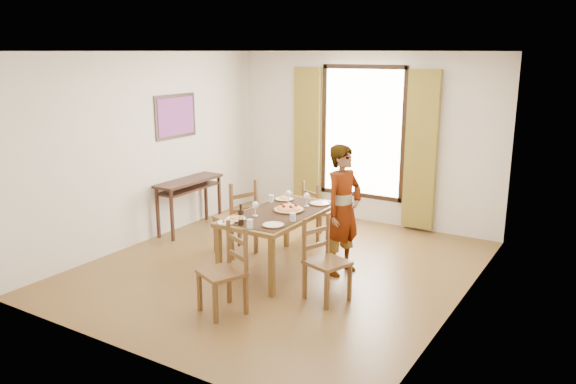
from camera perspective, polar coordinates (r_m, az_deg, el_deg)
The scene contains 22 objects.
ground at distance 7.28m, azimuth -0.81°, elevation -7.64°, with size 5.00×5.00×0.00m, color brown.
room_shell at distance 6.97m, azimuth -0.32°, elevation 4.56°, with size 4.60×5.10×2.74m.
console_table at distance 8.71m, azimuth -10.01°, elevation 0.51°, with size 0.38×1.20×0.80m.
dining_table at distance 7.02m, azimuth -0.83°, elevation -2.56°, with size 0.87×1.65×0.76m.
chair_west at distance 7.65m, azimuth -5.21°, elevation -2.79°, with size 0.59×0.59×1.04m.
chair_north at distance 8.25m, azimuth 3.03°, elevation -2.07°, with size 0.50×0.50×0.87m.
chair_south at distance 5.98m, azimuth -6.43°, elevation -8.16°, with size 0.55×0.55×0.95m.
chair_east at distance 6.26m, azimuth 3.81°, elevation -7.14°, with size 0.52×0.52×0.93m.
man at distance 6.91m, azimuth 5.62°, elevation -1.85°, with size 0.51×0.66×1.62m, color gray.
plate_sw at distance 6.68m, azimuth -5.34°, elevation -2.63°, with size 0.27×0.27×0.05m, color silver, non-canonical shape.
plate_se at distance 6.43m, azimuth -1.50°, elevation -3.24°, with size 0.27×0.27×0.05m, color silver, non-canonical shape.
plate_nw at distance 7.55m, azimuth -0.39°, elevation -0.61°, with size 0.27×0.27×0.05m, color silver, non-canonical shape.
plate_ne at distance 7.34m, azimuth 3.19°, elevation -1.05°, with size 0.27×0.27×0.05m, color silver, non-canonical shape.
pasta_platter at distance 7.02m, azimuth 0.09°, elevation -1.54°, with size 0.40×0.40×0.10m, color #DD511C, non-canonical shape.
caprese_plate at distance 6.57m, azimuth -6.33°, elevation -2.99°, with size 0.20×0.20×0.04m, color silver, non-canonical shape.
wine_glass_a at distance 6.81m, azimuth -3.33°, elevation -1.69°, with size 0.08×0.08×0.18m, color white, non-canonical shape.
wine_glass_b at distance 7.22m, azimuth 1.92°, elevation -0.75°, with size 0.08×0.08×0.18m, color white, non-canonical shape.
wine_glass_c at distance 7.34m, azimuth 0.04°, elevation -0.50°, with size 0.08×0.08×0.18m, color white, non-canonical shape.
tumbler_a at distance 6.60m, azimuth 0.49°, elevation -2.56°, with size 0.07×0.07×0.10m, color silver.
tumbler_b at distance 7.42m, azimuth -1.70°, elevation -0.68°, with size 0.07×0.07×0.10m, color silver.
tumbler_c at distance 6.37m, azimuth -3.90°, elevation -3.23°, with size 0.07×0.07×0.10m, color silver.
wine_bottle at distance 6.46m, azimuth -4.81°, elevation -2.31°, with size 0.07×0.07×0.25m, color black, non-canonical shape.
Camera 1 is at (3.64, -5.71, 2.70)m, focal length 35.00 mm.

